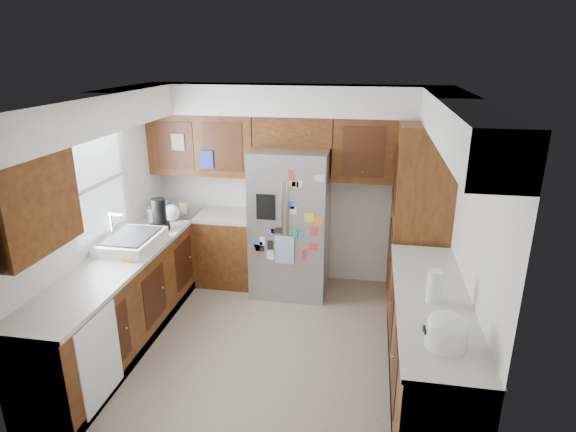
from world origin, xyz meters
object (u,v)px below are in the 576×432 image
object	(u,v)px
pantry	(420,217)
rice_cooker	(447,330)
fridge	(291,222)
paper_towel	(434,286)

from	to	relation	value
pantry	rice_cooker	world-z (taller)	pantry
fridge	pantry	bearing A→B (deg)	-2.06
paper_towel	pantry	bearing A→B (deg)	89.52
rice_cooker	paper_towel	xyz separation A→B (m)	(-0.01, 0.64, 0.01)
pantry	rice_cooker	bearing A→B (deg)	-90.01
fridge	paper_towel	size ratio (longest dim) A/B	6.47
fridge	paper_towel	distance (m)	2.30
pantry	fridge	xyz separation A→B (m)	(-1.50, 0.05, -0.17)
pantry	rice_cooker	size ratio (longest dim) A/B	7.35
rice_cooker	paper_towel	world-z (taller)	paper_towel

